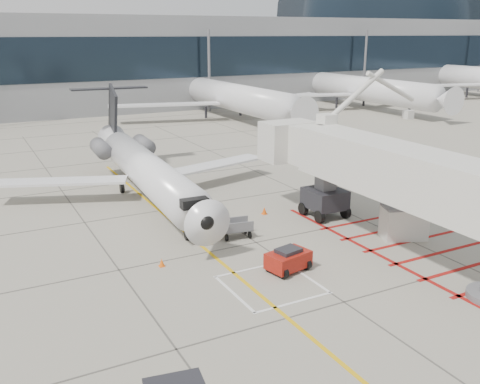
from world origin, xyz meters
TOP-DOWN VIEW (x-y plane):
  - ground_plane at (0.00, 0.00)m, footprint 260.00×260.00m
  - regional_jet at (-3.00, 12.61)m, footprint 23.20×28.51m
  - jet_bridge at (6.17, -0.21)m, footprint 9.27×19.46m
  - pushback_tug at (-0.42, -0.02)m, footprint 2.40×1.78m
  - baggage_cart at (-0.63, 5.28)m, footprint 1.95×1.42m
  - ground_power_unit at (7.96, 0.62)m, footprint 2.84×2.25m
  - cone_nose at (-5.91, 3.43)m, footprint 0.31×0.31m
  - cone_side at (2.94, 8.11)m, footprint 0.35×0.35m
  - terminal_building at (10.00, 70.00)m, footprint 180.00×28.00m
  - terminal_glass_band at (10.00, 55.95)m, footprint 180.00×0.10m
  - terminal_dome at (70.00, 70.00)m, footprint 40.00×28.00m
  - bg_aircraft_c at (19.33, 46.00)m, footprint 32.95×36.61m
  - bg_aircraft_d at (42.22, 46.00)m, footprint 33.36×37.07m

SIDE VIEW (x-z plane):
  - ground_plane at x=0.00m, z-range 0.00..0.00m
  - cone_nose at x=-5.91m, z-range 0.00..0.43m
  - cone_side at x=2.94m, z-range 0.00..0.48m
  - baggage_cart at x=-0.63m, z-range 0.00..1.13m
  - pushback_tug at x=-0.42m, z-range 0.00..1.26m
  - ground_power_unit at x=7.96m, z-range 0.00..1.96m
  - regional_jet at x=-3.00m, z-range 0.00..7.15m
  - jet_bridge at x=6.17m, z-range 0.00..7.77m
  - bg_aircraft_c at x=19.33m, z-range 0.00..10.98m
  - bg_aircraft_d at x=42.22m, z-range 0.00..11.12m
  - terminal_building at x=10.00m, z-range 0.00..14.00m
  - terminal_glass_band at x=10.00m, z-range 5.00..11.00m
  - terminal_dome at x=70.00m, z-range 0.00..28.00m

